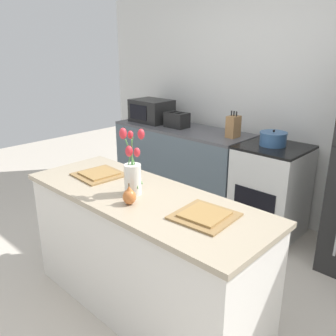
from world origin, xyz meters
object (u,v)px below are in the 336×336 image
(microwave, at_px, (152,111))
(flower_vase, at_px, (133,172))
(plate_setting_right, at_px, (205,215))
(knife_block, at_px, (233,127))
(stove_range, at_px, (270,191))
(plate_setting_left, at_px, (99,174))
(toaster, at_px, (177,120))
(pear_figurine, at_px, (129,196))
(cooking_pot, at_px, (273,139))

(microwave, bearing_deg, flower_vase, -47.13)
(plate_setting_right, distance_m, microwave, 2.59)
(flower_vase, bearing_deg, knife_block, 101.45)
(stove_range, height_order, plate_setting_left, same)
(plate_setting_right, relative_size, toaster, 1.22)
(stove_range, relative_size, plate_setting_right, 2.64)
(flower_vase, distance_m, toaster, 1.93)
(pear_figurine, distance_m, knife_block, 1.82)
(cooking_pot, distance_m, microwave, 1.63)
(pear_figurine, relative_size, toaster, 0.48)
(stove_range, xyz_separation_m, plate_setting_right, (0.40, -1.57, 0.44))
(pear_figurine, bearing_deg, cooking_pot, 89.43)
(plate_setting_right, bearing_deg, flower_vase, -173.92)
(flower_vase, relative_size, plate_setting_left, 1.28)
(cooking_pot, distance_m, knife_block, 0.45)
(flower_vase, distance_m, knife_block, 1.68)
(toaster, height_order, cooking_pot, toaster)
(knife_block, bearing_deg, microwave, -179.11)
(plate_setting_right, bearing_deg, toaster, 136.14)
(knife_block, bearing_deg, toaster, -176.80)
(flower_vase, height_order, toaster, flower_vase)
(flower_vase, bearing_deg, toaster, 123.69)
(pear_figurine, bearing_deg, microwave, 132.73)
(cooking_pot, relative_size, knife_block, 0.94)
(flower_vase, bearing_deg, stove_range, 84.89)
(stove_range, xyz_separation_m, microwave, (-1.66, -0.00, 0.59))
(toaster, distance_m, cooking_pot, 1.19)
(toaster, xyz_separation_m, knife_block, (0.74, 0.04, 0.03))
(knife_block, bearing_deg, stove_range, -2.11)
(stove_range, distance_m, pear_figurine, 1.81)
(microwave, bearing_deg, knife_block, 0.89)
(cooking_pot, bearing_deg, microwave, -179.62)
(flower_vase, relative_size, plate_setting_right, 1.28)
(microwave, bearing_deg, plate_setting_right, -37.43)
(stove_range, relative_size, knife_block, 3.35)
(plate_setting_left, bearing_deg, stove_range, 69.27)
(pear_figurine, xyz_separation_m, plate_setting_left, (-0.55, 0.18, -0.04))
(microwave, relative_size, knife_block, 1.78)
(plate_setting_left, distance_m, cooking_pot, 1.68)
(cooking_pot, height_order, knife_block, knife_block)
(pear_figurine, distance_m, microwave, 2.38)
(plate_setting_right, height_order, knife_block, knife_block)
(cooking_pot, bearing_deg, pear_figurine, -90.57)
(stove_range, xyz_separation_m, flower_vase, (-0.15, -1.63, 0.58))
(pear_figurine, height_order, knife_block, knife_block)
(pear_figurine, distance_m, plate_setting_right, 0.48)
(plate_setting_right, height_order, toaster, toaster)
(plate_setting_left, xyz_separation_m, toaster, (-0.62, 1.55, 0.10))
(cooking_pot, bearing_deg, knife_block, 179.06)
(plate_setting_left, height_order, cooking_pot, cooking_pot)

